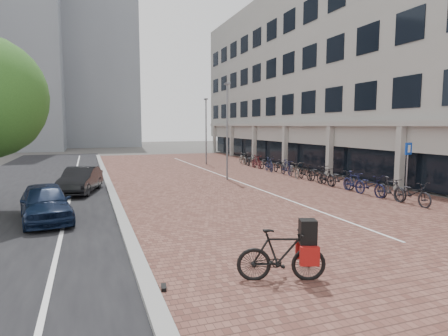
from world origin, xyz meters
TOP-DOWN VIEW (x-y plane):
  - ground at (0.00, 0.00)m, footprint 140.00×140.00m
  - plaza_brick at (2.00, 12.00)m, footprint 14.50×42.00m
  - street_asphalt at (-9.00, 12.00)m, footprint 8.00×50.00m
  - curb at (-5.10, 12.00)m, footprint 0.35×42.00m
  - lane_line at (-7.00, 12.00)m, footprint 0.12×44.00m
  - parking_line at (2.20, 12.00)m, footprint 0.10×30.00m
  - office_building at (12.97, 16.00)m, footprint 8.40×40.00m
  - bg_towers at (-14.34, 48.94)m, footprint 33.00×23.00m
  - car_navy at (-7.60, 3.27)m, footprint 2.17×4.08m
  - car_dark at (-6.53, 8.86)m, footprint 2.27×4.11m
  - hero_bike at (-2.35, -4.15)m, footprint 1.98×1.14m
  - shoes at (-4.88, -3.81)m, footprint 0.41×0.36m
  - parking_sign at (7.30, 2.04)m, footprint 0.52×0.20m
  - lamp_near at (1.88, 10.67)m, footprint 0.12×0.12m
  - lamp_far at (3.49, 20.25)m, footprint 0.12×0.12m
  - bike_row at (6.43, 10.20)m, footprint 1.25×20.42m

SIDE VIEW (x-z plane):
  - ground at x=0.00m, z-range 0.00..0.00m
  - street_asphalt at x=-9.00m, z-range -0.01..0.02m
  - plaza_brick at x=2.00m, z-range -0.01..0.03m
  - lane_line at x=-7.00m, z-range 0.02..0.02m
  - parking_line at x=2.20m, z-range 0.03..0.04m
  - shoes at x=-4.88m, z-range 0.00..0.09m
  - curb at x=-5.10m, z-range 0.00..0.14m
  - bike_row at x=6.43m, z-range 0.00..1.05m
  - hero_bike at x=-2.35m, z-range -0.08..1.27m
  - car_dark at x=-6.53m, z-range 0.00..1.28m
  - car_navy at x=-7.60m, z-range 0.00..1.32m
  - parking_sign at x=7.30m, z-range 0.45..3.03m
  - lamp_far at x=3.49m, z-range 0.00..5.58m
  - lamp_near at x=1.88m, z-range 0.00..5.83m
  - office_building at x=12.97m, z-range 0.94..15.94m
  - bg_towers at x=-14.34m, z-range -2.04..29.96m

